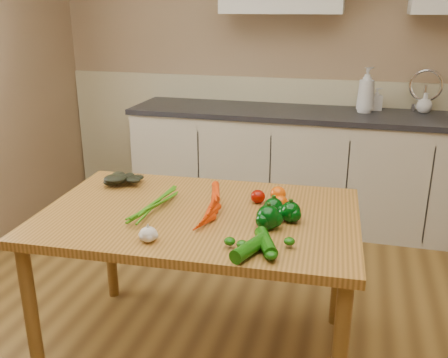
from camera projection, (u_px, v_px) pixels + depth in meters
room at (216, 121)px, 1.88m from camera, size 4.04×5.04×2.64m
counter_run at (313, 167)px, 3.92m from camera, size 2.84×0.64×1.14m
table at (199, 229)px, 2.30m from camera, size 1.48×0.99×0.77m
soap_bottle_a at (366, 90)px, 3.69m from camera, size 0.18×0.18×0.33m
soap_bottle_b at (376, 99)px, 3.79m from camera, size 0.09×0.09×0.17m
soap_bottle_c at (425, 103)px, 3.71m from camera, size 0.16×0.16×0.15m
carrot_bunch at (193, 207)px, 2.24m from camera, size 0.28×0.22×0.07m
leafy_greens at (123, 175)px, 2.61m from camera, size 0.20×0.18×0.10m
garlic_bulb at (148, 234)px, 1.98m from camera, size 0.07×0.07×0.06m
pepper_a at (273, 208)px, 2.21m from camera, size 0.09×0.09×0.09m
pepper_b at (291, 212)px, 2.16m from camera, size 0.09×0.09×0.09m
pepper_c at (268, 217)px, 2.09m from camera, size 0.10×0.10×0.10m
tomato_a at (258, 196)px, 2.37m from camera, size 0.07×0.07×0.06m
tomato_b at (278, 194)px, 2.40m from camera, size 0.08×0.08×0.07m
tomato_c at (281, 202)px, 2.31m from camera, size 0.07×0.07×0.06m
zucchini_a at (266, 243)px, 1.92m from camera, size 0.12×0.19×0.06m
zucchini_b at (250, 248)px, 1.88m from camera, size 0.12×0.20×0.06m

